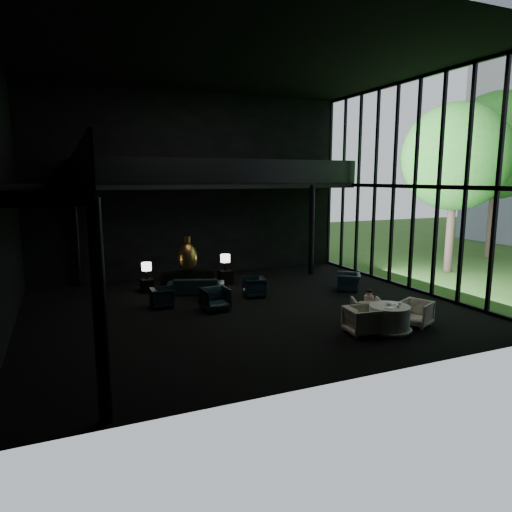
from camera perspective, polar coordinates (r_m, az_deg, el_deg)
name	(u,v)px	position (r m, az deg, el deg)	size (l,w,h in m)	color
floor	(246,308)	(15.41, -1.28, -6.54)	(14.00, 12.00, 0.02)	black
ceiling	(245,56)	(15.25, -1.41, 23.71)	(14.00, 12.00, 0.02)	black
wall_back	(195,185)	(20.49, -7.67, 8.75)	(14.00, 0.04, 8.00)	black
wall_front	(356,194)	(9.50, 12.38, 7.61)	(14.00, 0.04, 8.00)	black
curtain_wall	(415,186)	(18.54, 19.24, 8.21)	(0.20, 12.00, 8.00)	black
mezzanine_left	(39,190)	(13.75, -25.46, 7.48)	(2.00, 12.00, 0.25)	black
mezzanine_back	(224,185)	(19.83, -4.07, 8.79)	(12.00, 2.00, 0.25)	black
railing_left	(77,168)	(13.75, -21.42, 10.26)	(0.06, 12.00, 1.00)	black
railing_back	(232,171)	(18.89, -3.08, 10.57)	(12.00, 0.06, 1.00)	black
column_sw	(100,314)	(8.37, -18.93, -6.85)	(0.24, 0.24, 4.00)	black
column_nw	(76,237)	(19.58, -21.54, 2.25)	(0.24, 0.24, 4.00)	black
column_ne	(312,230)	(20.64, 6.96, 3.21)	(0.24, 0.24, 4.00)	black
tree_near	(455,157)	(22.82, 23.66, 11.23)	(4.80, 4.80, 7.65)	#382D23
tree_far	(497,146)	(27.92, 27.94, 12.05)	(5.60, 5.60, 8.80)	#382D23
console	(187,279)	(18.39, -8.56, -2.91)	(2.07, 0.47, 0.66)	black
bronze_urn	(188,257)	(18.10, -8.54, -0.12)	(0.75, 0.75, 1.40)	olive
side_table_left	(147,285)	(18.01, -13.43, -3.59)	(0.46, 0.46, 0.50)	black
table_lamp_left	(146,267)	(17.88, -13.53, -1.38)	(0.38, 0.38, 0.63)	black
side_table_right	(225,277)	(18.85, -3.84, -2.65)	(0.52, 0.52, 0.57)	black
table_lamp_right	(225,259)	(18.70, -3.86, -0.37)	(0.40, 0.40, 0.66)	black
sofa	(196,283)	(17.35, -7.51, -3.32)	(2.17, 0.63, 0.85)	#132B33
lounge_armchair_west	(162,297)	(15.76, -11.65, -5.06)	(0.67, 0.63, 0.69)	black
lounge_armchair_east	(254,286)	(16.77, -0.24, -3.75)	(0.79, 0.74, 0.81)	black
lounge_armchair_south	(215,297)	(15.07, -5.10, -5.12)	(0.90, 0.85, 0.93)	black
window_armchair	(349,280)	(18.12, 11.53, -2.94)	(0.93, 0.60, 0.81)	black
coffee_table	(212,295)	(16.41, -5.47, -4.89)	(0.84, 0.84, 0.37)	black
dining_table	(389,320)	(13.62, 16.29, -7.70)	(1.29, 1.29, 0.75)	white
dining_chair_north	(367,308)	(14.15, 13.67, -6.38)	(0.89, 0.83, 0.91)	beige
dining_chair_east	(416,311)	(14.36, 19.38, -6.50)	(0.86, 0.80, 0.88)	beige
dining_chair_west	(362,318)	(13.14, 13.11, -7.53)	(0.92, 0.86, 0.95)	beige
child	(369,299)	(14.13, 13.93, -5.21)	(0.28, 0.28, 0.59)	#EEB9D8
plate_a	(389,308)	(13.26, 16.28, -6.24)	(0.25, 0.25, 0.02)	white
plate_b	(394,303)	(13.78, 16.85, -5.66)	(0.23, 0.23, 0.02)	white
saucer	(397,306)	(13.56, 17.23, -5.94)	(0.13, 0.13, 0.01)	white
coffee_cup	(400,303)	(13.65, 17.51, -5.68)	(0.09, 0.09, 0.07)	white
cereal_bowl	(389,304)	(13.55, 16.23, -5.77)	(0.15, 0.15, 0.07)	white
cream_pot	(398,306)	(13.37, 17.33, -6.03)	(0.06, 0.06, 0.07)	#99999E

